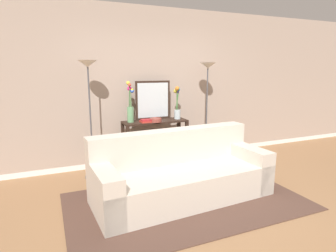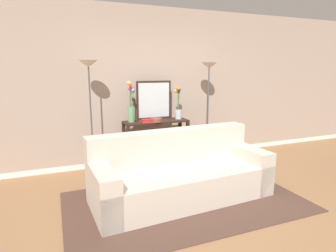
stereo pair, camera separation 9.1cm
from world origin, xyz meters
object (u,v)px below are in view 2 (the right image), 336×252
Objects in this scene: console_table at (156,136)px; book_row_under_console at (139,166)px; vase_short_flowers at (178,104)px; wall_mirror at (154,100)px; vase_tall_flowers at (131,107)px; couch at (180,175)px; fruit_bowl at (156,120)px; floor_lamp_right at (209,85)px; floor_lamp_left at (89,87)px; book_stack at (147,121)px.

book_row_under_console is at bearing 180.00° from console_table.
vase_short_flowers reaches higher than book_row_under_console.
vase_tall_flowers is at bearing -164.54° from wall_mirror.
vase_tall_flowers is (-0.31, 1.29, 0.77)m from couch.
vase_tall_flowers is 0.47m from fruit_bowl.
floor_lamp_right is 1.44m from vase_tall_flowers.
wall_mirror is (0.02, 0.15, 0.60)m from console_table.
couch is 1.66m from wall_mirror.
floor_lamp_left is 2.73× the size of wall_mirror.
floor_lamp_left reaches higher than fruit_bowl.
vase_tall_flowers reaches higher than book_row_under_console.
fruit_bowl is (-0.05, -0.27, -0.30)m from wall_mirror.
console_table is at bearing -98.17° from wall_mirror.
floor_lamp_left reaches higher than couch.
book_stack is (-0.16, 0.03, -0.01)m from fruit_bowl.
couch is at bearing -93.89° from fruit_bowl.
wall_mirror reaches higher than book_stack.
book_stack is (-0.61, -0.10, -0.24)m from vase_short_flowers.
console_table is at bearing 24.92° from book_stack.
floor_lamp_left is 9.38× the size of fruit_bowl.
fruit_bowl is 0.16m from book_stack.
fruit_bowl is at bearing -164.48° from vase_short_flowers.
fruit_bowl is 0.87m from book_row_under_console.
book_stack is at bearing -130.87° from wall_mirror.
book_row_under_console is at bearing 99.69° from couch.
vase_tall_flowers is at bearing 175.62° from floor_lamp_right.
floor_lamp_right is 7.28× the size of book_row_under_console.
fruit_bowl is at bearing -21.65° from book_row_under_console.
wall_mirror is at bearing 159.91° from vase_short_flowers.
floor_lamp_left is 1.01× the size of floor_lamp_right.
vase_tall_flowers is at bearing 9.13° from floor_lamp_left.
wall_mirror reaches higher than couch.
fruit_bowl is at bearing -20.86° from vase_tall_flowers.
floor_lamp_right is (2.05, -0.00, -0.01)m from floor_lamp_left.
book_stack reaches higher than book_row_under_console.
vase_short_flowers reaches higher than book_stack.
floor_lamp_right reaches higher than book_row_under_console.
fruit_bowl is at bearing -2.28° from floor_lamp_left.
book_row_under_console is (-0.22, 1.26, -0.26)m from couch.
floor_lamp_right is 8.68× the size of book_stack.
floor_lamp_left is at bearing 180.00° from floor_lamp_right.
wall_mirror is 2.69× the size of book_row_under_console.
fruit_bowl is 0.78× the size of book_row_under_console.
book_stack is at bearing -0.77° from floor_lamp_left.
wall_mirror is (-0.95, 0.23, -0.26)m from floor_lamp_right.
vase_tall_flowers is (-1.39, 0.11, -0.34)m from floor_lamp_right.
couch is 3.53× the size of vase_tall_flowers.
wall_mirror is (0.13, 1.42, 0.85)m from couch.
floor_lamp_left is 1.07m from book_stack.
console_table is 0.61× the size of floor_lamp_left.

